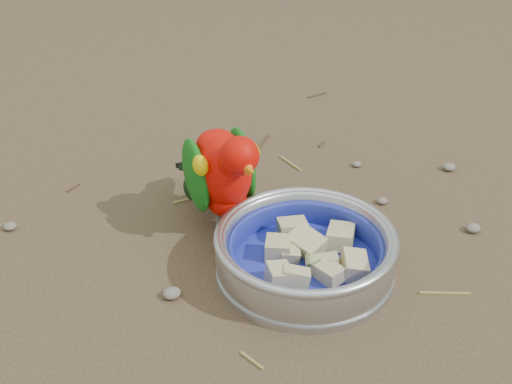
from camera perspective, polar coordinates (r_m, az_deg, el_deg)
ground at (r=0.93m, az=3.07°, el=-5.41°), size 60.00×60.00×0.00m
food_bowl at (r=0.91m, az=3.92°, el=-6.14°), size 0.22×0.22×0.02m
bowl_wall at (r=0.89m, az=3.99°, el=-4.61°), size 0.22×0.22×0.04m
fruit_wedges at (r=0.89m, az=3.97°, el=-4.98°), size 0.13×0.13×0.03m
lory_parrot at (r=0.95m, az=-2.61°, el=0.96°), size 0.09×0.20×0.16m
ground_debris at (r=0.93m, az=0.12°, el=-5.28°), size 0.90×0.80×0.01m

